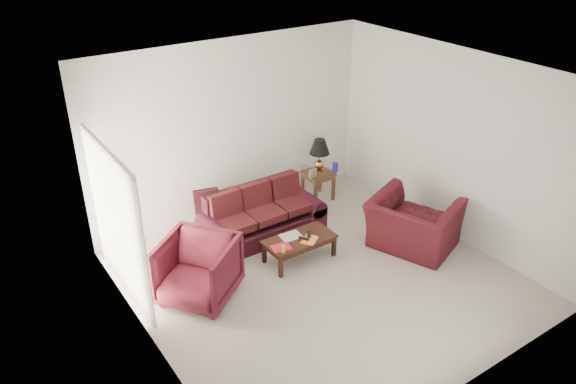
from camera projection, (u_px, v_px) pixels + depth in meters
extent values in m
plane|color=beige|center=(321.00, 279.00, 8.11)|extent=(5.00, 5.00, 0.00)
cube|color=silver|center=(116.00, 225.00, 7.35)|extent=(0.10, 2.00, 2.16)
cube|color=black|center=(207.00, 201.00, 8.80)|extent=(0.43, 0.29, 0.41)
cube|color=silver|center=(313.00, 173.00, 9.83)|extent=(0.16, 0.08, 0.15)
cylinder|color=#181796|center=(335.00, 167.00, 10.02)|extent=(0.11, 0.11, 0.16)
cube|color=#B0B0B4|center=(304.00, 166.00, 10.10)|extent=(0.14, 0.16, 0.05)
imported|color=#49101B|center=(198.00, 270.00, 7.54)|extent=(1.36, 1.36, 0.89)
imported|color=#3D0E14|center=(413.00, 224.00, 8.67)|extent=(1.48, 1.57, 0.82)
cube|color=red|center=(281.00, 248.00, 8.15)|extent=(0.31, 0.26, 0.02)
cube|color=beige|center=(291.00, 236.00, 8.42)|extent=(0.33, 0.26, 0.02)
cube|color=orange|center=(310.00, 240.00, 8.33)|extent=(0.33, 0.31, 0.02)
cube|color=black|center=(304.00, 238.00, 8.33)|extent=(0.12, 0.17, 0.02)
cube|color=black|center=(309.00, 234.00, 8.43)|extent=(0.15, 0.18, 0.02)
cylinder|color=gold|center=(283.00, 249.00, 8.03)|extent=(0.07, 0.07, 0.11)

